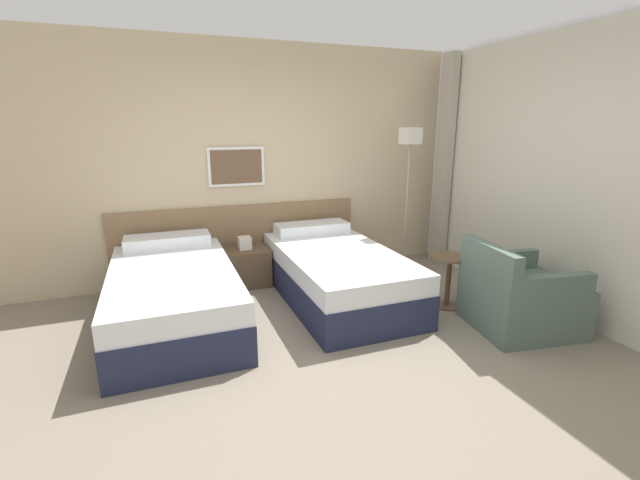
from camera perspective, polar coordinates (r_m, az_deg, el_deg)
name	(u,v)px	position (r m, az deg, el deg)	size (l,w,h in m)	color
ground_plane	(334,362)	(3.47, 1.90, -15.93)	(16.00, 16.00, 0.00)	slate
wall_headboard	(259,168)	(5.14, -8.10, 9.45)	(10.00, 0.10, 2.70)	#C6B28E
wall_window	(587,177)	(4.51, 32.03, 7.13)	(0.21, 4.73, 2.70)	white
bed_near_door	(174,295)	(4.20, -18.90, -6.89)	(1.08, 2.04, 0.66)	#1E233D
bed_near_window	(337,273)	(4.53, 2.22, -4.47)	(1.08, 2.04, 0.66)	#1E233D
nightstand	(246,266)	(5.00, -9.87, -3.43)	(0.52, 0.44, 0.57)	brown
floor_lamp	(409,159)	(5.25, 11.81, 10.54)	(0.24, 0.24, 1.76)	#9E9993
side_table	(449,272)	(4.47, 16.81, -4.08)	(0.40, 0.40, 0.54)	brown
armchair	(519,299)	(4.27, 25.04, -7.17)	(0.96, 0.91, 0.80)	#4C6056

